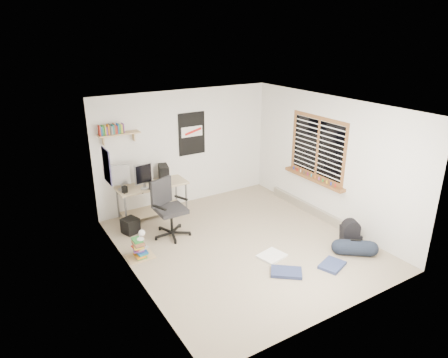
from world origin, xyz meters
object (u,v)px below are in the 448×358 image
office_chair (171,212)px  book_stack (140,249)px  duffel_bag (355,248)px  desk (152,198)px  backpack (350,237)px

office_chair → book_stack: size_ratio=2.64×
duffel_bag → desk: bearing=164.3°
office_chair → backpack: 3.26m
backpack → book_stack: (-3.32, 1.61, -0.05)m
backpack → duffel_bag: (-0.13, -0.24, -0.06)m
office_chair → duffel_bag: bearing=-64.8°
desk → book_stack: 1.69m
desk → backpack: bearing=-31.5°
desk → office_chair: office_chair is taller
backpack → desk: bearing=153.4°
office_chair → backpack: (2.52, -2.04, -0.29)m
backpack → office_chair: bearing=165.4°
office_chair → duffel_bag: size_ratio=2.05×
office_chair → book_stack: office_chair is taller
desk → duffel_bag: bearing=-35.1°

